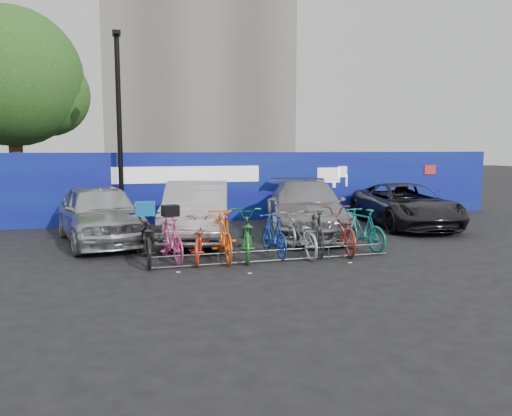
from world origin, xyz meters
name	(u,v)px	position (x,y,z in m)	size (l,w,h in m)	color
ground	(267,257)	(0.00, 0.00, 0.00)	(100.00, 100.00, 0.00)	black
hoarding	(217,187)	(0.01, 6.00, 1.20)	(22.00, 0.18, 2.40)	#140B97
tree	(19,81)	(-6.77, 10.06, 5.07)	(5.40, 5.20, 7.80)	#382314
lamppost	(119,125)	(-3.20, 5.40, 3.27)	(0.25, 0.50, 6.11)	black
bike_rack	(275,255)	(0.00, -0.60, 0.16)	(5.60, 0.03, 0.30)	#595B60
car_0	(100,213)	(-3.81, 2.96, 0.80)	(1.89, 4.69, 1.60)	#B3B4B9
car_1	(197,210)	(-1.19, 2.80, 0.80)	(1.70, 4.88, 1.61)	#B5B5BA
car_2	(305,207)	(2.06, 2.80, 0.78)	(2.19, 5.40, 1.57)	#9F9EA2
car_3	(405,205)	(5.72, 3.20, 0.69)	(2.30, 4.98, 1.39)	black
bike_0	(146,239)	(-2.77, 0.15, 0.53)	(0.71, 2.04, 1.07)	black
bike_1	(171,239)	(-2.23, 0.14, 0.52)	(0.49, 1.72, 1.03)	#F04E9B
bike_2	(199,239)	(-1.61, 0.05, 0.49)	(0.65, 1.87, 0.98)	red
bike_3	(223,235)	(-1.06, -0.06, 0.58)	(0.55, 1.94, 1.17)	orange
bike_4	(247,234)	(-0.49, 0.04, 0.55)	(0.73, 2.10, 1.11)	#1E742F
bike_5	(274,235)	(0.17, 0.02, 0.50)	(0.47, 1.68, 1.01)	#163C9E
bike_6	(300,235)	(0.80, -0.06, 0.50)	(0.67, 1.92, 1.01)	#9A9DA2
bike_7	(316,232)	(1.25, 0.00, 0.53)	(0.50, 1.77, 1.06)	#2A2A2D
bike_8	(342,230)	(1.91, 0.01, 0.54)	(0.72, 2.07, 1.09)	maroon
bike_9	(362,229)	(2.54, 0.13, 0.53)	(0.50, 1.77, 1.06)	#137D7E
cargo_crate	(146,209)	(-2.77, 0.15, 1.22)	(0.42, 0.32, 0.30)	#0B5FAD
cargo_topcase	(170,211)	(-2.23, 0.14, 1.16)	(0.34, 0.31, 0.25)	black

